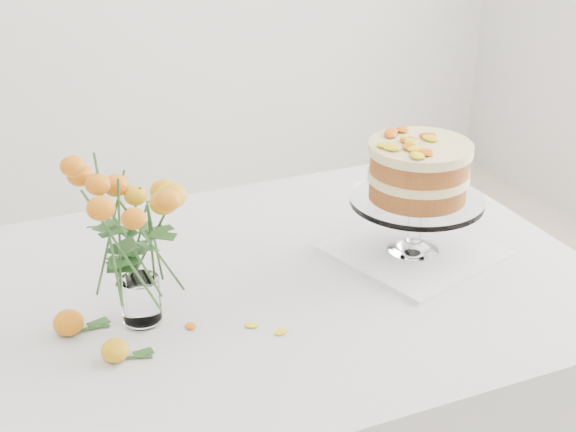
# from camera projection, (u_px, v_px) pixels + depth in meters

# --- Properties ---
(table) EXTENTS (1.43, 0.93, 0.76)m
(table) POSITION_uv_depth(u_px,v_px,m) (236.00, 323.00, 1.59)
(table) COLOR tan
(table) RESTS_ON ground
(napkin) EXTENTS (0.37, 0.37, 0.01)m
(napkin) POSITION_uv_depth(u_px,v_px,m) (413.00, 251.00, 1.68)
(napkin) COLOR white
(napkin) RESTS_ON table
(cake_stand) EXTENTS (0.27, 0.27, 0.25)m
(cake_stand) POSITION_uv_depth(u_px,v_px,m) (418.00, 176.00, 1.60)
(cake_stand) COLOR white
(cake_stand) RESTS_ON napkin
(rose_vase) EXTENTS (0.25, 0.25, 0.36)m
(rose_vase) POSITION_uv_depth(u_px,v_px,m) (134.00, 218.00, 1.35)
(rose_vase) COLOR white
(rose_vase) RESTS_ON table
(loose_rose_near) EXTENTS (0.08, 0.05, 0.04)m
(loose_rose_near) POSITION_uv_depth(u_px,v_px,m) (115.00, 350.00, 1.33)
(loose_rose_near) COLOR orange
(loose_rose_near) RESTS_ON table
(loose_rose_far) EXTENTS (0.10, 0.05, 0.05)m
(loose_rose_far) POSITION_uv_depth(u_px,v_px,m) (69.00, 323.00, 1.40)
(loose_rose_far) COLOR #DF620A
(loose_rose_far) RESTS_ON table
(stray_petal_a) EXTENTS (0.03, 0.02, 0.00)m
(stray_petal_a) POSITION_uv_depth(u_px,v_px,m) (191.00, 326.00, 1.43)
(stray_petal_a) COLOR yellow
(stray_petal_a) RESTS_ON table
(stray_petal_b) EXTENTS (0.03, 0.02, 0.00)m
(stray_petal_b) POSITION_uv_depth(u_px,v_px,m) (251.00, 325.00, 1.43)
(stray_petal_b) COLOR yellow
(stray_petal_b) RESTS_ON table
(stray_petal_c) EXTENTS (0.03, 0.02, 0.00)m
(stray_petal_c) POSITION_uv_depth(u_px,v_px,m) (280.00, 332.00, 1.41)
(stray_petal_c) COLOR yellow
(stray_petal_c) RESTS_ON table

